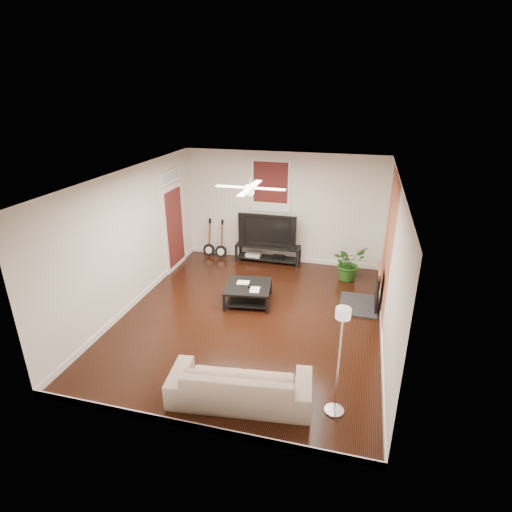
{
  "coord_description": "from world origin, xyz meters",
  "views": [
    {
      "loc": [
        1.9,
        -6.83,
        4.25
      ],
      "look_at": [
        0.0,
        0.4,
        1.15
      ],
      "focal_mm": 28.87,
      "sensor_mm": 36.0,
      "label": 1
    }
  ],
  "objects": [
    {
      "name": "window_back",
      "position": [
        -0.3,
        2.97,
        1.95
      ],
      "size": [
        1.0,
        0.06,
        1.3
      ],
      "primitive_type": "cube",
      "color": "#401111",
      "rests_on": "wall_back"
    },
    {
      "name": "guitar_right",
      "position": [
        -1.57,
        2.72,
        0.51
      ],
      "size": [
        0.34,
        0.25,
        1.03
      ],
      "primitive_type": null,
      "rotation": [
        0.0,
        0.0,
        0.09
      ],
      "color": "black",
      "rests_on": "floor"
    },
    {
      "name": "room",
      "position": [
        0.0,
        0.0,
        1.4
      ],
      "size": [
        5.01,
        6.01,
        2.81
      ],
      "color": "black",
      "rests_on": "ground"
    },
    {
      "name": "sofa",
      "position": [
        0.47,
        -2.28,
        0.3
      ],
      "size": [
        2.13,
        1.04,
        0.6
      ],
      "primitive_type": "imported",
      "rotation": [
        0.0,
        0.0,
        3.26
      ],
      "color": "tan",
      "rests_on": "floor"
    },
    {
      "name": "floor_lamp",
      "position": [
        1.82,
        -2.18,
        0.84
      ],
      "size": [
        0.31,
        0.31,
        1.67
      ],
      "primitive_type": null,
      "rotation": [
        0.0,
        0.0,
        0.12
      ],
      "color": "white",
      "rests_on": "floor"
    },
    {
      "name": "potted_plant",
      "position": [
        1.76,
        2.25,
        0.42
      ],
      "size": [
        1.0,
        1.0,
        0.84
      ],
      "primitive_type": "imported",
      "rotation": [
        0.0,
        0.0,
        0.78
      ],
      "color": "#215317",
      "rests_on": "floor"
    },
    {
      "name": "tv",
      "position": [
        -0.31,
        2.8,
        0.89
      ],
      "size": [
        1.48,
        0.19,
        0.85
      ],
      "primitive_type": "imported",
      "color": "black",
      "rests_on": "tv_stand"
    },
    {
      "name": "tv_stand",
      "position": [
        -0.31,
        2.78,
        0.23
      ],
      "size": [
        1.66,
        0.44,
        0.46
      ],
      "primitive_type": "cube",
      "color": "black",
      "rests_on": "floor"
    },
    {
      "name": "guitar_left",
      "position": [
        -1.92,
        2.75,
        0.51
      ],
      "size": [
        0.32,
        0.23,
        1.03
      ],
      "primitive_type": null,
      "rotation": [
        0.0,
        0.0,
        -0.02
      ],
      "color": "black",
      "rests_on": "floor"
    },
    {
      "name": "ceiling_fan",
      "position": [
        0.0,
        0.0,
        2.6
      ],
      "size": [
        1.24,
        1.24,
        0.32
      ],
      "primitive_type": null,
      "color": "white",
      "rests_on": "ceiling"
    },
    {
      "name": "door_left",
      "position": [
        -2.46,
        1.9,
        1.25
      ],
      "size": [
        0.08,
        1.0,
        2.5
      ],
      "primitive_type": "cube",
      "color": "white",
      "rests_on": "wall_left"
    },
    {
      "name": "coffee_table",
      "position": [
        -0.22,
        0.58,
        0.19
      ],
      "size": [
        1.05,
        1.05,
        0.39
      ],
      "primitive_type": "cube",
      "rotation": [
        0.0,
        0.0,
        0.14
      ],
      "color": "black",
      "rests_on": "floor"
    },
    {
      "name": "brick_accent",
      "position": [
        2.49,
        1.0,
        1.4
      ],
      "size": [
        0.02,
        2.2,
        2.8
      ],
      "primitive_type": "cube",
      "color": "#9E4F33",
      "rests_on": "floor"
    },
    {
      "name": "fireplace",
      "position": [
        2.2,
        1.0,
        0.46
      ],
      "size": [
        0.8,
        1.1,
        0.92
      ],
      "primitive_type": "cube",
      "color": "black",
      "rests_on": "floor"
    }
  ]
}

